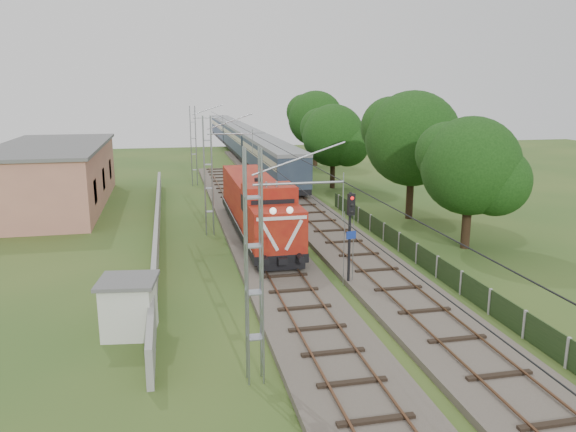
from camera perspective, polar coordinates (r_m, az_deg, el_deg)
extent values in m
plane|color=#2A4F1D|center=(27.72, 0.28, -7.77)|extent=(140.00, 140.00, 0.00)
cube|color=#6B6054|center=(34.19, -2.24, -3.46)|extent=(4.20, 70.00, 0.30)
cube|color=black|center=(34.14, -2.24, -3.14)|extent=(2.40, 70.00, 0.10)
cube|color=brown|center=(33.99, -3.66, -3.10)|extent=(0.08, 70.00, 0.05)
cube|color=brown|center=(34.26, -0.84, -2.94)|extent=(0.08, 70.00, 0.05)
cube|color=#6B6054|center=(47.53, 0.99, 1.23)|extent=(4.20, 80.00, 0.30)
cube|color=black|center=(47.49, 0.99, 1.47)|extent=(2.40, 80.00, 0.10)
cube|color=brown|center=(47.29, -0.01, 1.52)|extent=(0.08, 80.00, 0.05)
cube|color=brown|center=(47.67, 1.99, 1.60)|extent=(0.08, 80.00, 0.05)
cylinder|color=gray|center=(18.05, 1.11, 3.34)|extent=(3.00, 0.08, 0.08)
cylinder|color=gray|center=(37.66, -5.93, 8.31)|extent=(3.00, 0.08, 0.08)
cylinder|color=gray|center=(57.54, -8.16, 9.84)|extent=(3.00, 0.08, 0.08)
cylinder|color=black|center=(37.98, -3.62, 6.42)|extent=(0.03, 70.00, 0.03)
cylinder|color=black|center=(37.85, -3.65, 8.37)|extent=(0.03, 70.00, 0.03)
cube|color=#9E9E99|center=(38.42, -13.15, -1.03)|extent=(0.25, 40.00, 1.50)
cube|color=tan|center=(50.74, -22.74, 3.67)|extent=(8.00, 20.00, 5.00)
cube|color=#606060|center=(50.43, -22.99, 6.58)|extent=(8.40, 20.40, 0.25)
cube|color=black|center=(44.32, -19.04, 2.36)|extent=(0.10, 1.60, 1.80)
cube|color=black|center=(50.20, -18.27, 3.59)|extent=(0.10, 1.60, 1.80)
cube|color=black|center=(56.11, -17.66, 4.56)|extent=(0.10, 1.60, 1.80)
cube|color=black|center=(32.73, 12.96, -3.73)|extent=(0.05, 32.00, 1.15)
cube|color=#9E9E99|center=(46.32, 5.17, 1.44)|extent=(0.12, 0.12, 1.20)
cube|color=black|center=(37.32, -3.18, -0.73)|extent=(2.94, 16.63, 0.49)
cube|color=black|center=(32.27, -1.68, -3.46)|extent=(2.15, 3.52, 0.49)
cube|color=black|center=(42.57, -4.31, 0.56)|extent=(2.15, 3.52, 0.49)
cube|color=black|center=(29.64, -0.67, -5.16)|extent=(2.54, 0.24, 0.34)
cube|color=#A72C12|center=(30.21, -1.11, -1.33)|extent=(2.84, 2.45, 2.25)
sphere|color=white|center=(28.71, -1.53, 0.52)|extent=(0.35, 0.35, 0.35)
sphere|color=white|center=(28.88, 0.19, 0.60)|extent=(0.35, 0.35, 0.35)
cube|color=silver|center=(28.92, -1.87, -2.08)|extent=(0.98, 0.06, 1.64)
cube|color=silver|center=(29.17, 0.59, -1.95)|extent=(0.98, 0.06, 1.64)
cube|color=silver|center=(28.81, -0.64, -0.23)|extent=(2.64, 0.06, 0.18)
cube|color=#A72C12|center=(32.40, -1.92, 0.45)|extent=(2.94, 2.35, 3.13)
cube|color=black|center=(31.15, -1.54, 0.86)|extent=(2.45, 0.06, 0.88)
cube|color=#A72C12|center=(39.32, -3.76, 2.22)|extent=(2.74, 11.84, 2.54)
cylinder|color=black|center=(36.16, -3.10, 3.57)|extent=(0.43, 0.43, 0.39)
cylinder|color=gray|center=(31.26, -2.22, 3.19)|extent=(0.12, 0.12, 0.34)
cylinder|color=gray|center=(31.36, -1.16, 3.23)|extent=(0.12, 0.12, 0.34)
cube|color=black|center=(59.15, -1.69, 4.30)|extent=(2.96, 22.44, 0.51)
cube|color=#324254|center=(58.93, -1.70, 5.87)|extent=(3.06, 22.44, 2.75)
cube|color=#B7B08E|center=(58.86, -1.70, 6.37)|extent=(3.10, 21.54, 0.76)
cube|color=gray|center=(58.76, -1.71, 7.35)|extent=(3.11, 22.44, 0.36)
cube|color=black|center=(82.14, -4.68, 6.70)|extent=(2.96, 22.44, 0.51)
cube|color=#324254|center=(81.98, -4.71, 7.84)|extent=(3.06, 22.44, 2.75)
cube|color=#B7B08E|center=(81.93, -4.71, 8.19)|extent=(3.10, 21.54, 0.76)
cube|color=gray|center=(81.86, -4.73, 8.90)|extent=(3.11, 22.44, 0.36)
cube|color=black|center=(105.33, -6.38, 8.04)|extent=(2.96, 22.44, 0.51)
cube|color=#324254|center=(105.21, -6.40, 8.93)|extent=(3.06, 22.44, 2.75)
cube|color=#B7B08E|center=(105.17, -6.41, 9.20)|extent=(3.10, 21.54, 0.76)
cube|color=gray|center=(105.11, -6.42, 9.76)|extent=(3.11, 22.44, 0.36)
cylinder|color=black|center=(27.96, 6.25, -2.46)|extent=(0.14, 0.14, 4.83)
cube|color=black|center=(27.40, 6.44, 1.17)|extent=(0.38, 0.28, 1.06)
sphere|color=red|center=(27.22, 6.53, 1.81)|extent=(0.17, 0.17, 0.17)
sphere|color=black|center=(27.29, 6.52, 1.12)|extent=(0.17, 0.17, 0.17)
sphere|color=black|center=(27.36, 6.50, 0.42)|extent=(0.17, 0.17, 0.17)
cube|color=navy|center=(27.79, 6.43, -1.94)|extent=(0.53, 0.17, 0.39)
cube|color=silver|center=(23.85, -15.84, -9.03)|extent=(2.21, 2.21, 2.17)
cube|color=#606060|center=(23.45, -16.01, -6.35)|extent=(2.54, 2.54, 0.15)
cylinder|color=#392517|center=(36.39, 17.69, -0.33)|extent=(0.55, 0.55, 3.66)
sphere|color=black|center=(35.81, 18.05, 4.86)|extent=(5.99, 5.99, 5.99)
sphere|color=black|center=(35.79, 20.34, 3.34)|extent=(4.20, 4.20, 4.20)
sphere|color=black|center=(36.13, 15.85, 6.14)|extent=(3.90, 3.90, 3.90)
cylinder|color=#392517|center=(43.52, 12.29, 2.53)|extent=(0.55, 0.55, 4.32)
sphere|color=black|center=(43.00, 12.54, 7.68)|extent=(7.06, 7.06, 7.06)
sphere|color=black|center=(42.76, 14.80, 6.21)|extent=(4.94, 4.94, 4.94)
sphere|color=black|center=(43.58, 10.42, 8.88)|extent=(4.59, 4.59, 4.59)
cylinder|color=#392517|center=(55.84, 4.55, 4.73)|extent=(0.49, 0.49, 3.70)
sphere|color=black|center=(55.46, 4.61, 8.16)|extent=(6.05, 6.05, 6.05)
sphere|color=black|center=(55.04, 6.09, 7.22)|extent=(4.23, 4.23, 4.23)
sphere|color=black|center=(56.13, 3.27, 8.93)|extent=(3.93, 3.93, 3.93)
cylinder|color=#392517|center=(71.90, 2.80, 6.81)|extent=(0.58, 0.58, 4.22)
sphere|color=black|center=(71.59, 2.83, 9.86)|extent=(6.91, 6.91, 6.91)
sphere|color=black|center=(71.02, 4.13, 9.04)|extent=(4.84, 4.84, 4.84)
sphere|color=black|center=(72.43, 1.65, 10.52)|extent=(4.49, 4.49, 4.49)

